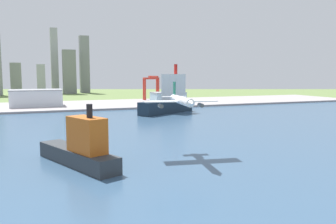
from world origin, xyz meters
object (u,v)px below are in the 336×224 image
at_px(cargo_ship, 169,99).
at_px(port_crane_red, 151,83).
at_px(airplane_landing, 181,101).
at_px(container_barge, 81,148).
at_px(warehouse_main, 36,98).
at_px(warehouse_annex, 168,98).

height_order(cargo_ship, port_crane_red, cargo_ship).
bearing_deg(port_crane_red, airplane_landing, -106.19).
bearing_deg(container_barge, warehouse_main, 93.12).
bearing_deg(cargo_ship, port_crane_red, 78.35).
height_order(port_crane_red, warehouse_annex, port_crane_red).
bearing_deg(container_barge, airplane_landing, 1.13).
bearing_deg(cargo_ship, warehouse_main, 140.68).
height_order(port_crane_red, warehouse_main, port_crane_red).
xyz_separation_m(container_barge, warehouse_main, (-16.86, 309.00, 4.47)).
height_order(cargo_ship, warehouse_annex, cargo_ship).
bearing_deg(airplane_landing, cargo_ship, 70.17).
bearing_deg(port_crane_red, warehouse_main, -164.33).
height_order(airplane_landing, warehouse_annex, airplane_landing).
distance_m(cargo_ship, warehouse_annex, 100.07).
height_order(airplane_landing, port_crane_red, port_crane_red).
distance_m(warehouse_main, warehouse_annex, 175.23).
height_order(container_barge, warehouse_annex, container_barge).
bearing_deg(port_crane_red, warehouse_annex, -88.70).
bearing_deg(warehouse_annex, port_crane_red, 91.30).
distance_m(container_barge, warehouse_main, 309.49).
relative_size(container_barge, warehouse_annex, 1.31).
bearing_deg(port_crane_red, cargo_ship, -101.65).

